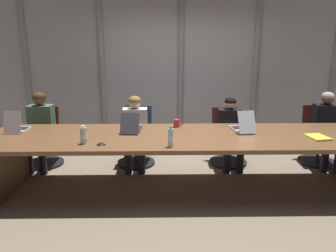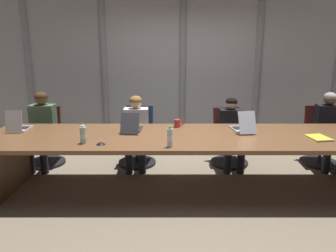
{
  "view_description": "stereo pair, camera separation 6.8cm",
  "coord_description": "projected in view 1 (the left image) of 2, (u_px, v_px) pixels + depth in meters",
  "views": [
    {
      "loc": [
        -0.32,
        -3.98,
        1.91
      ],
      "look_at": [
        -0.25,
        0.09,
        0.86
      ],
      "focal_mm": 34.77,
      "sensor_mm": 36.0,
      "label": 1
    },
    {
      "loc": [
        -0.25,
        -3.98,
        1.91
      ],
      "look_at": [
        -0.25,
        0.09,
        0.86
      ],
      "focal_mm": 34.77,
      "sensor_mm": 36.0,
      "label": 2
    }
  ],
  "objects": [
    {
      "name": "water_bottle_secondary",
      "position": [
        83.0,
        136.0,
        3.77
      ],
      "size": [
        0.08,
        0.08,
        0.22
      ],
      "color": "#ADD1B2",
      "rests_on": "conference_table"
    },
    {
      "name": "person_left_mid",
      "position": [
        135.0,
        128.0,
        5.0
      ],
      "size": [
        0.4,
        0.55,
        1.12
      ],
      "rotation": [
        0.0,
        0.0,
        -1.54
      ],
      "color": "silver",
      "rests_on": "ground_plane"
    },
    {
      "name": "office_chair_left_mid",
      "position": [
        137.0,
        143.0,
        5.23
      ],
      "size": [
        0.6,
        0.61,
        0.91
      ],
      "rotation": [
        0.0,
        0.0,
        -1.73
      ],
      "color": "navy",
      "rests_on": "ground_plane"
    },
    {
      "name": "office_chair_left_end",
      "position": [
        44.0,
        144.0,
        5.2
      ],
      "size": [
        0.6,
        0.6,
        0.9
      ],
      "rotation": [
        0.0,
        0.0,
        -1.55
      ],
      "color": "#511E19",
      "rests_on": "ground_plane"
    },
    {
      "name": "laptop_center",
      "position": [
        242.0,
        127.0,
        4.34
      ],
      "size": [
        0.28,
        0.48,
        0.29
      ],
      "rotation": [
        0.0,
        0.0,
        1.71
      ],
      "color": "#A8ADB7",
      "rests_on": "conference_table"
    },
    {
      "name": "office_chair_center",
      "position": [
        228.0,
        143.0,
        5.25
      ],
      "size": [
        0.6,
        0.61,
        0.89
      ],
      "rotation": [
        0.0,
        0.0,
        -1.41
      ],
      "color": "#511E19",
      "rests_on": "ground_plane"
    },
    {
      "name": "ground_plane",
      "position": [
        187.0,
        190.0,
        4.33
      ],
      "size": [
        13.86,
        13.86,
        0.0
      ],
      "primitive_type": "plane",
      "color": "#7F705B"
    },
    {
      "name": "coffee_mug_near",
      "position": [
        177.0,
        123.0,
        4.54
      ],
      "size": [
        0.14,
        0.09,
        0.11
      ],
      "color": "#B2332D",
      "rests_on": "conference_table"
    },
    {
      "name": "water_bottle_primary",
      "position": [
        171.0,
        138.0,
        3.65
      ],
      "size": [
        0.06,
        0.06,
        0.24
      ],
      "color": "silver",
      "rests_on": "conference_table"
    },
    {
      "name": "person_center",
      "position": [
        230.0,
        129.0,
        5.02
      ],
      "size": [
        0.37,
        0.55,
        1.09
      ],
      "rotation": [
        0.0,
        0.0,
        -1.55
      ],
      "color": "black",
      "rests_on": "ground_plane"
    },
    {
      "name": "person_right_mid",
      "position": [
        327.0,
        125.0,
        5.05
      ],
      "size": [
        0.39,
        0.56,
        1.17
      ],
      "rotation": [
        0.0,
        0.0,
        -1.64
      ],
      "color": "black",
      "rests_on": "ground_plane"
    },
    {
      "name": "laptop_left_end",
      "position": [
        17.0,
        127.0,
        4.31
      ],
      "size": [
        0.23,
        0.37,
        0.3
      ],
      "rotation": [
        0.0,
        0.0,
        1.55
      ],
      "color": "#BCBCC1",
      "rests_on": "conference_table"
    },
    {
      "name": "conference_table",
      "position": [
        188.0,
        145.0,
        4.18
      ],
      "size": [
        5.14,
        1.23,
        0.76
      ],
      "color": "brown",
      "rests_on": "ground_plane"
    },
    {
      "name": "conference_mic_left_side",
      "position": [
        101.0,
        143.0,
        3.75
      ],
      "size": [
        0.11,
        0.11,
        0.03
      ],
      "primitive_type": "cone",
      "color": "black",
      "rests_on": "conference_table"
    },
    {
      "name": "office_chair_right_mid",
      "position": [
        318.0,
        142.0,
        5.28
      ],
      "size": [
        0.6,
        0.6,
        0.91
      ],
      "rotation": [
        0.0,
        0.0,
        -1.62
      ],
      "color": "#511E19",
      "rests_on": "ground_plane"
    },
    {
      "name": "person_left_end",
      "position": [
        40.0,
        126.0,
        4.97
      ],
      "size": [
        0.38,
        0.55,
        1.18
      ],
      "rotation": [
        0.0,
        0.0,
        -1.56
      ],
      "color": "#4C6B4C",
      "rests_on": "ground_plane"
    },
    {
      "name": "spiral_notepad",
      "position": [
        318.0,
        137.0,
        4.03
      ],
      "size": [
        0.27,
        0.34,
        0.03
      ],
      "rotation": [
        0.0,
        0.0,
        0.17
      ],
      "color": "yellow",
      "rests_on": "conference_table"
    },
    {
      "name": "laptop_left_mid",
      "position": [
        132.0,
        127.0,
        4.33
      ],
      "size": [
        0.26,
        0.45,
        0.27
      ],
      "rotation": [
        0.0,
        0.0,
        1.51
      ],
      "color": "#2D2D33",
      "rests_on": "conference_table"
    },
    {
      "name": "curtain_backdrop",
      "position": [
        180.0,
        65.0,
        5.95
      ],
      "size": [
        6.93,
        0.17,
        3.01
      ],
      "color": "#B2B2B7",
      "rests_on": "ground_plane"
    }
  ]
}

